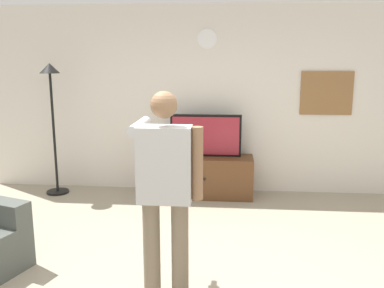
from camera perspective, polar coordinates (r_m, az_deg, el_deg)
name	(u,v)px	position (r m, az deg, el deg)	size (l,w,h in m)	color
back_wall	(200,100)	(6.13, 1.16, 6.07)	(6.40, 0.10, 2.70)	silver
tv_stand	(205,176)	(5.98, 1.83, -4.44)	(1.35, 0.50, 0.58)	brown
television	(206,135)	(5.89, 1.89, 1.18)	(1.00, 0.07, 0.59)	black
wall_clock	(207,39)	(6.04, 2.11, 14.18)	(0.27, 0.27, 0.03)	white
framed_picture	(326,93)	(6.21, 17.91, 6.64)	(0.72, 0.04, 0.61)	olive
floor_lamp	(52,102)	(6.23, -18.63, 5.51)	(0.32, 0.32, 1.88)	black
person_standing_nearer_lamp	(165,184)	(3.33, -3.70, -5.48)	(0.61, 0.78, 1.71)	#7A6B56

